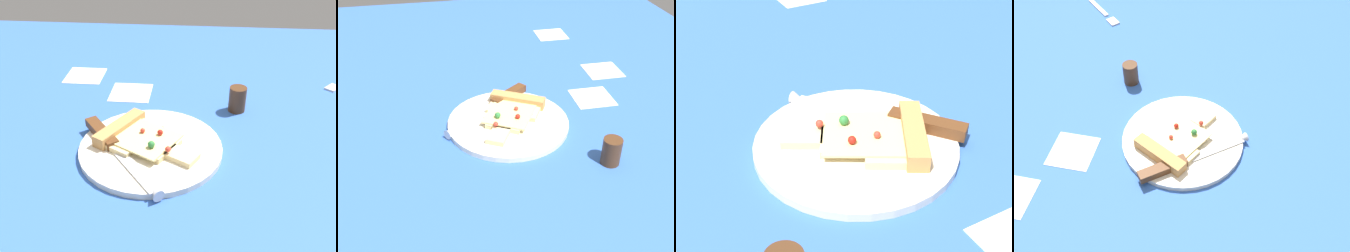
{
  "view_description": "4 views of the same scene",
  "coord_description": "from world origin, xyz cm",
  "views": [
    {
      "loc": [
        46.39,
        17.13,
        40.72
      ],
      "look_at": [
        -10.96,
        12.1,
        4.0
      ],
      "focal_mm": 41.42,
      "sensor_mm": 36.0,
      "label": 1
    },
    {
      "loc": [
        6.18,
        79.13,
        48.05
      ],
      "look_at": [
        -7.53,
        13.09,
        2.5
      ],
      "focal_mm": 43.82,
      "sensor_mm": 36.0,
      "label": 2
    },
    {
      "loc": [
        -50.87,
        33.92,
        37.07
      ],
      "look_at": [
        -7.38,
        10.11,
        2.82
      ],
      "focal_mm": 52.65,
      "sensor_mm": 36.0,
      "label": 3
    },
    {
      "loc": [
        3.33,
        -49.94,
        70.48
      ],
      "look_at": [
        -9.44,
        11.57,
        2.16
      ],
      "focal_mm": 47.17,
      "sensor_mm": 36.0,
      "label": 4
    }
  ],
  "objects": [
    {
      "name": "ground_plane",
      "position": [
        -0.0,
        -0.02,
        -1.5
      ],
      "size": [
        158.28,
        158.28,
        3.0
      ],
      "color": "#3360B7",
      "rests_on": "ground"
    },
    {
      "name": "plate",
      "position": [
        -8.81,
        9.23,
        0.55
      ],
      "size": [
        25.21,
        25.21,
        1.1
      ],
      "primitive_type": "cylinder",
      "color": "silver",
      "rests_on": "ground_plane"
    },
    {
      "name": "pizza_slice",
      "position": [
        -10.06,
        6.97,
        1.89
      ],
      "size": [
        15.31,
        18.99,
        2.55
      ],
      "rotation": [
        0.0,
        0.0,
        5.77
      ],
      "color": "beige",
      "rests_on": "plate"
    },
    {
      "name": "knife",
      "position": [
        -7.26,
        3.26,
        1.7
      ],
      "size": [
        20.28,
        16.34,
        2.45
      ],
      "rotation": [
        0.0,
        0.0,
        5.37
      ],
      "color": "silver",
      "rests_on": "plate"
    },
    {
      "name": "pepper_shaker",
      "position": [
        -24.61,
        25.22,
        2.62
      ],
      "size": [
        3.51,
        3.51,
        5.24
      ],
      "primitive_type": "cylinder",
      "color": "#4C2D19",
      "rests_on": "ground_plane"
    }
  ]
}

